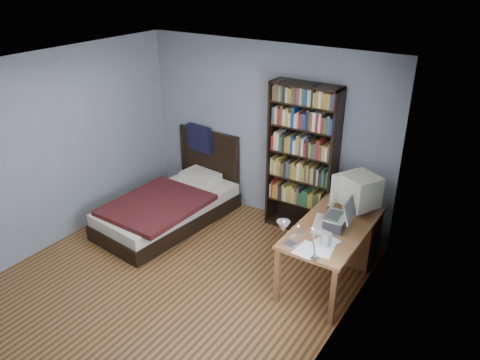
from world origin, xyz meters
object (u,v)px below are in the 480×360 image
Objects in this scene: soda_can at (330,210)px; laptop at (337,220)px; bed at (172,204)px; desk_lamp at (289,230)px; crt_monitor at (358,191)px; bookshelf at (302,160)px; speaker at (327,240)px; desk at (345,233)px; keyboard at (321,224)px.

laptop is at bearing -53.08° from soda_can.
soda_can is at bearing 126.92° from laptop.
soda_can is (-0.18, 0.25, -0.04)m from laptop.
soda_can is 2.40m from bed.
crt_monitor is at bearing 86.16° from desk_lamp.
bed is at bearing -153.71° from bookshelf.
speaker is at bearing -54.09° from bookshelf.
desk_lamp is 0.80m from speaker.
desk is 0.46m from soda_can.
laptop is 0.19× the size of bookshelf.
desk_lamp is 2.12m from bookshelf.
bookshelf is at bearing 136.91° from soda_can.
bookshelf reaches higher than speaker.
bookshelf is at bearing 134.08° from speaker.
crt_monitor is at bearing -21.87° from bookshelf.
speaker is at bearing -10.54° from bed.
keyboard is 3.20× the size of soda_can.
soda_can is (-0.22, -0.28, -0.20)m from crt_monitor.
laptop is 2.47× the size of speaker.
keyboard is at bearing -173.00° from laptop.
speaker is (0.12, 0.67, -0.43)m from desk_lamp.
desk_lamp reaches higher than laptop.
desk_lamp is 1.38m from soda_can.
desk_lamp is 3.95× the size of speaker.
soda_can is (-0.14, -0.22, 0.38)m from desk.
bookshelf reaches higher than desk.
crt_monitor reaches higher than desk.
crt_monitor is 1.60m from desk_lamp.
desk_lamp is at bearing -93.84° from crt_monitor.
soda_can is at bearing 76.44° from keyboard.
keyboard is at bearing -2.76° from bed.
desk is at bearing 59.89° from keyboard.
desk is 0.70× the size of bed.
keyboard is at bearing -111.14° from crt_monitor.
keyboard is (-0.21, -0.55, -0.25)m from crt_monitor.
speaker is at bearing -74.05° from keyboard.
desk_lamp is (-0.02, -1.52, 0.82)m from desk.
bed is (-1.63, -0.81, -0.78)m from bookshelf.
soda_can reaches higher than keyboard.
bookshelf is at bearing 152.52° from desk.
bookshelf is (-0.70, 0.65, 0.24)m from soda_can.
laptop is at bearing -8.56° from keyboard.
laptop is 0.63× the size of desk_lamp.
bookshelf is (-0.71, 0.92, 0.29)m from keyboard.
desk_lamp is at bearing -93.74° from laptop.
bookshelf is (-0.83, 0.43, 0.62)m from desk.
bed is (-2.33, -0.15, -0.54)m from soda_can.
laptop is at bearing 105.19° from speaker.
keyboard is 0.43m from speaker.
keyboard is at bearing -52.47° from bookshelf.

